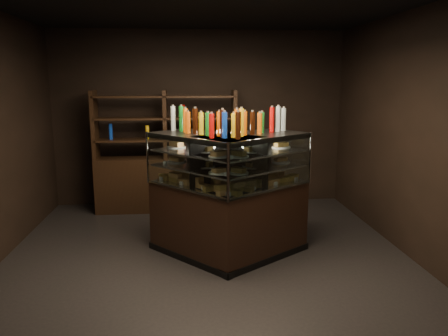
% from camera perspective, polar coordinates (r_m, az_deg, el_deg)
% --- Properties ---
extents(ground, '(5.00, 5.00, 0.00)m').
position_cam_1_polar(ground, '(5.57, -2.19, -11.42)').
color(ground, black).
rests_on(ground, ground).
extents(room_shell, '(5.02, 5.02, 3.01)m').
position_cam_1_polar(room_shell, '(5.14, -2.36, 8.96)').
color(room_shell, black).
rests_on(room_shell, ground).
extents(display_case, '(2.07, 1.51, 1.53)m').
position_cam_1_polar(display_case, '(5.43, 0.58, -6.28)').
color(display_case, black).
rests_on(display_case, ground).
extents(food_display, '(1.65, 1.05, 0.47)m').
position_cam_1_polar(food_display, '(5.27, 0.59, 0.06)').
color(food_display, '#AF843E').
rests_on(food_display, display_case).
extents(bottles_top, '(1.47, 0.91, 0.30)m').
position_cam_1_polar(bottles_top, '(5.20, 0.60, 5.95)').
color(bottles_top, silver).
rests_on(bottles_top, display_case).
extents(potted_conifer, '(0.41, 0.41, 0.87)m').
position_cam_1_polar(potted_conifer, '(6.43, 8.53, -3.70)').
color(potted_conifer, black).
rests_on(potted_conifer, ground).
extents(back_shelving, '(2.32, 0.43, 2.00)m').
position_cam_1_polar(back_shelving, '(7.35, -7.50, -0.89)').
color(back_shelving, black).
rests_on(back_shelving, ground).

